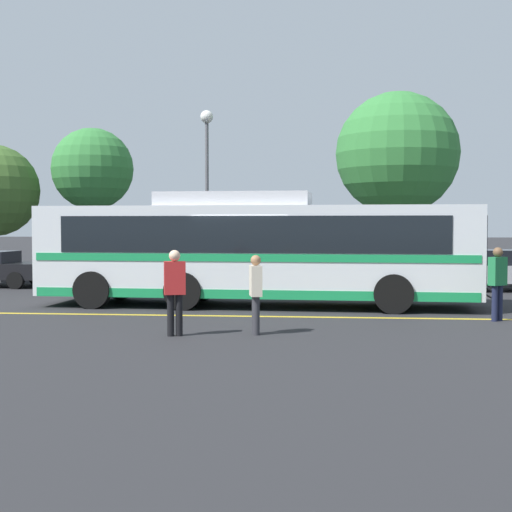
% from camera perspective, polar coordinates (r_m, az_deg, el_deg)
% --- Properties ---
extents(ground_plane, '(220.00, 220.00, 0.00)m').
position_cam_1_polar(ground_plane, '(19.57, -0.95, -4.04)').
color(ground_plane, '#262628').
extents(lane_strip_0, '(31.79, 0.20, 0.01)m').
position_cam_1_polar(lane_strip_0, '(17.45, -0.70, -4.84)').
color(lane_strip_0, gold).
rests_on(lane_strip_0, ground_plane).
extents(curb_strip, '(39.79, 0.36, 0.15)m').
position_cam_1_polar(curb_strip, '(26.35, 1.44, -2.19)').
color(curb_strip, '#99999E').
rests_on(curb_strip, ground_plane).
extents(transit_bus, '(12.19, 3.02, 3.12)m').
position_cam_1_polar(transit_bus, '(19.51, -0.05, 0.58)').
color(transit_bus, silver).
rests_on(transit_bus, ground_plane).
extents(parked_car_1, '(4.45, 1.94, 1.36)m').
position_cam_1_polar(parked_car_1, '(25.40, -7.30, -0.99)').
color(parked_car_1, navy).
rests_on(parked_car_1, ground_plane).
extents(parked_car_2, '(4.29, 2.12, 1.33)m').
position_cam_1_polar(parked_car_2, '(24.49, 6.28, -1.13)').
color(parked_car_2, olive).
rests_on(parked_car_2, ground_plane).
extents(parked_car_3, '(4.88, 2.03, 1.39)m').
position_cam_1_polar(parked_car_3, '(25.48, 18.68, -1.06)').
color(parked_car_3, '#9E9EA3').
rests_on(parked_car_3, ground_plane).
extents(pedestrian_0, '(0.46, 0.33, 1.73)m').
position_cam_1_polar(pedestrian_0, '(14.36, -6.52, -2.49)').
color(pedestrian_0, black).
rests_on(pedestrian_0, ground_plane).
extents(pedestrian_1, '(0.31, 0.46, 1.62)m').
position_cam_1_polar(pedestrian_1, '(14.49, -0.02, -2.71)').
color(pedestrian_1, '#2D2D33').
rests_on(pedestrian_1, ground_plane).
extents(pedestrian_2, '(0.47, 0.43, 1.71)m').
position_cam_1_polar(pedestrian_2, '(17.42, 18.76, -1.76)').
color(pedestrian_2, '#191E38').
rests_on(pedestrian_2, ground_plane).
extents(street_lamp, '(0.49, 0.49, 6.60)m').
position_cam_1_polar(street_lamp, '(27.49, -3.95, 7.62)').
color(street_lamp, '#59595E').
rests_on(street_lamp, ground_plane).
extents(tree_1, '(5.05, 5.05, 7.68)m').
position_cam_1_polar(tree_1, '(30.10, 11.25, 8.02)').
color(tree_1, '#513823').
rests_on(tree_1, ground_plane).
extents(tree_2, '(3.40, 3.40, 6.27)m').
position_cam_1_polar(tree_2, '(30.70, -12.95, 6.77)').
color(tree_2, '#513823').
rests_on(tree_2, ground_plane).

